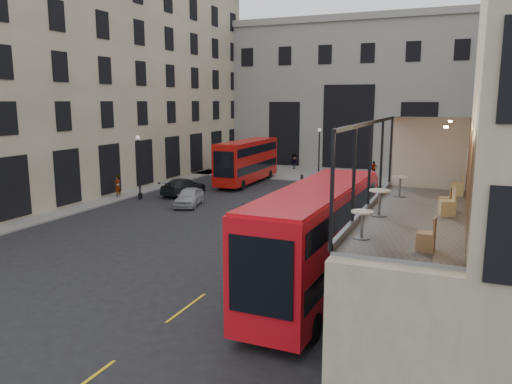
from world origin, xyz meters
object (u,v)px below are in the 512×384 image
at_px(bus_far, 247,159).
at_px(pedestrian_e, 118,187).
at_px(bus_near, 316,236).
at_px(cafe_chair_a, 426,240).
at_px(car_a, 189,197).
at_px(car_c, 183,187).
at_px(cafe_table_near, 362,220).
at_px(cafe_table_mid, 380,199).
at_px(pedestrian_a, 228,179).
at_px(cafe_table_far, 400,183).
at_px(traffic_light_near, 302,197).
at_px(street_lamp_b, 319,157).
at_px(traffic_light_far, 215,159).
at_px(cafe_chair_c, 445,202).
at_px(cafe_chair_d, 457,188).
at_px(street_lamp_a, 139,171).
at_px(pedestrian_c, 374,168).
at_px(car_b, 365,184).
at_px(cyclist, 295,214).
at_px(pedestrian_d, 442,176).
at_px(pedestrian_b, 294,162).
at_px(bicycle, 252,206).
at_px(cafe_chair_b, 447,207).

relative_size(bus_far, pedestrian_e, 5.43).
bearing_deg(bus_near, cafe_chair_a, -57.06).
bearing_deg(car_a, car_c, 110.47).
bearing_deg(cafe_table_near, cafe_table_mid, 89.91).
xyz_separation_m(pedestrian_a, cafe_table_far, (17.99, -22.49, 4.15)).
height_order(traffic_light_near, street_lamp_b, street_lamp_b).
bearing_deg(traffic_light_far, cafe_chair_a, -55.40).
relative_size(pedestrian_a, cafe_chair_c, 2.52).
bearing_deg(cafe_table_mid, cafe_chair_d, 64.64).
distance_m(street_lamp_a, cafe_table_mid, 29.42).
height_order(traffic_light_far, street_lamp_a, street_lamp_a).
height_order(bus_near, pedestrian_a, bus_near).
xyz_separation_m(street_lamp_a, pedestrian_c, (15.89, 20.97, -1.59)).
relative_size(traffic_light_near, cafe_table_mid, 4.60).
bearing_deg(pedestrian_e, car_b, 120.58).
relative_size(bus_far, pedestrian_a, 5.61).
xyz_separation_m(traffic_light_far, bus_near, (17.37, -24.73, 0.18)).
relative_size(cyclist, pedestrian_e, 0.78).
bearing_deg(car_c, cafe_table_mid, 136.74).
xyz_separation_m(car_a, cafe_table_mid, (17.29, -17.97, 4.43)).
xyz_separation_m(street_lamp_a, cafe_table_far, (22.68, -15.26, 2.71)).
distance_m(street_lamp_b, cafe_table_far, 33.48).
bearing_deg(cafe_chair_c, pedestrian_d, 92.14).
bearing_deg(car_c, pedestrian_d, -142.30).
distance_m(pedestrian_b, pedestrian_d, 17.42).
distance_m(traffic_light_far, cafe_chair_d, 33.22).
height_order(street_lamp_a, cafe_chair_c, cafe_chair_c).
xyz_separation_m(bicycle, cafe_table_near, (11.80, -20.56, 4.61)).
bearing_deg(cafe_table_mid, pedestrian_d, 89.04).
distance_m(street_lamp_a, cafe_chair_d, 28.55).
xyz_separation_m(car_c, cyclist, (12.44, -6.69, 0.05)).
bearing_deg(street_lamp_a, cafe_chair_c, -34.86).
bearing_deg(cyclist, pedestrian_b, 10.80).
distance_m(traffic_light_far, cyclist, 18.73).
distance_m(car_b, pedestrian_e, 21.68).
height_order(cafe_table_mid, cafe_chair_b, cafe_chair_b).
distance_m(bus_far, cafe_table_far, 31.59).
relative_size(street_lamp_b, cafe_table_far, 7.01).
xyz_separation_m(traffic_light_near, pedestrian_a, (-11.31, 13.23, -1.47)).
distance_m(car_b, pedestrian_a, 12.56).
height_order(street_lamp_b, car_c, street_lamp_b).
xyz_separation_m(pedestrian_c, cafe_chair_a, (8.21, -43.01, 4.05)).
distance_m(car_b, cafe_table_mid, 29.99).
bearing_deg(pedestrian_e, cafe_chair_c, 58.79).
xyz_separation_m(bus_far, pedestrian_a, (-0.40, -3.61, -1.44)).
xyz_separation_m(traffic_light_far, cafe_chair_b, (22.44, -27.91, 2.45)).
bearing_deg(pedestrian_e, street_lamp_a, 101.05).
relative_size(car_a, pedestrian_c, 2.62).
distance_m(pedestrian_c, cafe_chair_d, 36.44).
xyz_separation_m(cyclist, pedestrian_a, (-10.10, 10.81, 0.19)).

